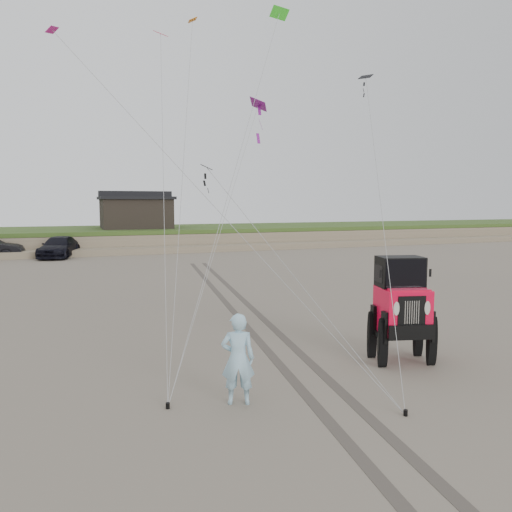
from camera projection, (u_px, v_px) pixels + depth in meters
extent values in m
plane|color=#6B6054|center=(281.00, 393.00, 10.53)|extent=(160.00, 160.00, 0.00)
cube|color=#7A6B54|center=(113.00, 239.00, 45.71)|extent=(160.00, 12.00, 1.40)
cube|color=#2D4719|center=(113.00, 230.00, 45.62)|extent=(160.00, 12.00, 0.35)
cube|color=#7A6B54|center=(121.00, 250.00, 39.72)|extent=(160.00, 3.50, 0.50)
cube|color=black|center=(136.00, 214.00, 45.25)|extent=(6.00, 5.00, 2.60)
cube|color=black|center=(135.00, 198.00, 45.10)|extent=(6.40, 5.40, 0.25)
cube|color=black|center=(135.00, 194.00, 45.06)|extent=(6.40, 1.20, 0.50)
imported|color=black|center=(59.00, 247.00, 36.88)|extent=(3.44, 5.62, 1.52)
imported|color=#8EBADB|center=(238.00, 359.00, 9.90)|extent=(0.78, 0.63, 1.84)
cube|color=red|center=(161.00, 34.00, 18.42)|extent=(0.55, 0.47, 0.18)
cube|color=black|center=(206.00, 167.00, 13.91)|extent=(0.43, 0.57, 0.20)
cube|color=orange|center=(193.00, 20.00, 20.54)|extent=(0.41, 0.61, 0.22)
cube|color=#C51883|center=(52.00, 30.00, 15.47)|extent=(0.43, 0.55, 0.28)
cube|color=#8C1A8F|center=(258.00, 104.00, 21.46)|extent=(1.04, 1.30, 0.48)
cube|color=black|center=(366.00, 77.00, 16.30)|extent=(0.43, 0.50, 0.18)
cube|color=#37E628|center=(279.00, 13.00, 18.09)|extent=(0.73, 0.39, 0.39)
cylinder|color=black|center=(168.00, 406.00, 9.74)|extent=(0.08, 0.08, 0.12)
cylinder|color=black|center=(406.00, 413.00, 9.41)|extent=(0.08, 0.08, 0.12)
cube|color=#4C443D|center=(233.00, 311.00, 18.52)|extent=(4.42, 29.74, 0.01)
cube|color=#4C443D|center=(253.00, 309.00, 18.81)|extent=(4.42, 29.74, 0.01)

